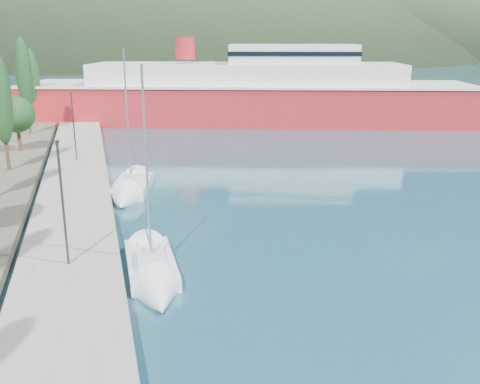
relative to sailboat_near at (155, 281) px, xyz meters
name	(u,v)px	position (x,y,z in m)	size (l,w,h in m)	color
ground	(122,87)	(5.06, 109.02, -0.30)	(1400.00, 1400.00, 0.00)	#1D4C5D
quay	(75,198)	(-3.94, 15.02, 0.10)	(5.00, 88.00, 0.80)	gray
lamp_posts	(63,197)	(-3.94, 2.61, 3.78)	(0.15, 46.76, 6.06)	#2D2D33
sailboat_near	(155,281)	(0.00, 0.00, 0.00)	(2.46, 7.87, 11.25)	silver
sailboat_mid	(128,194)	(-0.17, 15.26, 0.02)	(4.36, 8.36, 11.74)	silver
ferry	(249,96)	(18.87, 48.43, 3.39)	(62.20, 31.30, 12.16)	red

